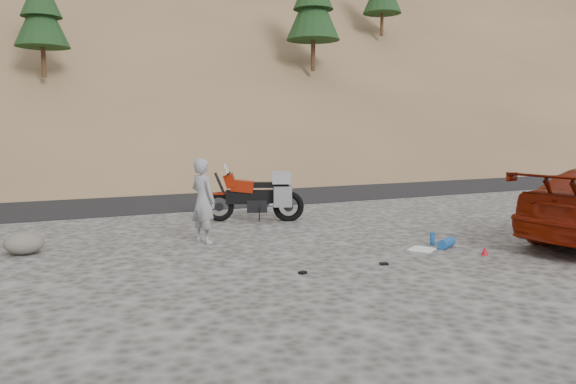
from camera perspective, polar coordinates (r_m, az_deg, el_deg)
name	(u,v)px	position (r m, az deg, el deg)	size (l,w,h in m)	color
ground	(308,247)	(10.84, 2.00, -5.65)	(140.00, 140.00, 0.00)	#3D3B39
road	(185,196)	(19.19, -10.41, -0.45)	(120.00, 7.00, 0.05)	black
hillside	(81,21)	(51.28, -20.31, 15.96)	(120.00, 73.00, 46.72)	brown
motorcycle	(259,196)	(13.79, -2.98, -0.43)	(2.30, 1.26, 1.46)	black
man	(204,243)	(11.41, -8.55, -5.11)	(0.62, 0.41, 1.70)	gray
small_rock	(24,243)	(11.29, -25.23, -4.71)	(0.88, 0.85, 0.41)	#5A574D
gear_white_cloth	(422,249)	(10.94, 13.48, -5.67)	(0.49, 0.44, 0.02)	white
gear_blue_mat	(446,243)	(11.19, 15.79, -5.02)	(0.19, 0.19, 0.47)	#184D94
gear_bottle	(432,239)	(11.39, 14.46, -4.62)	(0.09, 0.09, 0.25)	#184D94
gear_funnel	(485,251)	(10.78, 19.36, -5.67)	(0.12, 0.12, 0.16)	red
gear_glove_a	(384,264)	(9.62, 9.72, -7.20)	(0.13, 0.09, 0.04)	black
gear_glove_b	(303,273)	(8.92, 1.50, -8.18)	(0.12, 0.09, 0.04)	black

